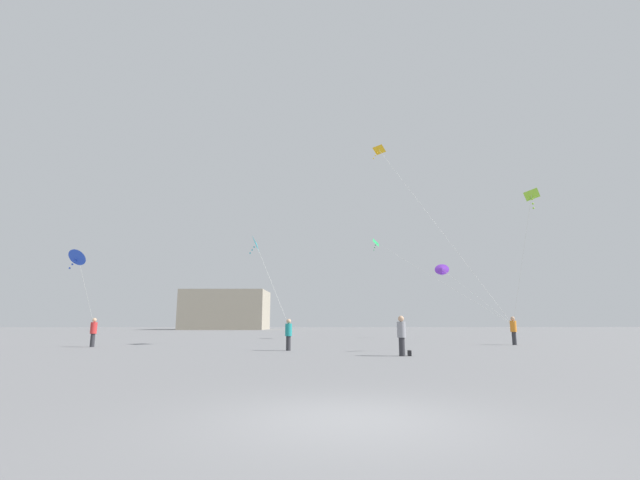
% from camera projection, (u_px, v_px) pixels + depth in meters
% --- Properties ---
extents(ground_plane, '(300.00, 300.00, 0.00)m').
position_uv_depth(ground_plane, '(350.00, 420.00, 6.60)').
color(ground_plane, slate).
extents(person_in_grey, '(0.38, 0.38, 1.75)m').
position_uv_depth(person_in_grey, '(401.00, 334.00, 19.41)').
color(person_in_grey, '#2D2D33').
rests_on(person_in_grey, ground_plane).
extents(person_in_red, '(0.38, 0.38, 1.74)m').
position_uv_depth(person_in_red, '(93.00, 331.00, 26.70)').
color(person_in_red, '#2D2D33').
rests_on(person_in_red, ground_plane).
extents(person_in_orange, '(0.41, 0.41, 1.86)m').
position_uv_depth(person_in_orange, '(513.00, 329.00, 29.15)').
color(person_in_orange, '#2D2D33').
rests_on(person_in_orange, ground_plane).
extents(person_in_teal, '(0.36, 0.36, 1.65)m').
position_uv_depth(person_in_teal, '(289.00, 333.00, 23.17)').
color(person_in_teal, '#2D2D33').
rests_on(person_in_teal, ground_plane).
extents(kite_emerald_delta, '(7.85, 11.28, 7.88)m').
position_uv_depth(kite_emerald_delta, '(380.00, 245.00, 40.52)').
color(kite_emerald_delta, green).
extents(kite_amber_delta, '(9.06, 1.60, 13.09)m').
position_uv_depth(kite_amber_delta, '(384.00, 158.00, 32.37)').
color(kite_amber_delta, yellow).
extents(kite_cobalt_diamond, '(1.14, 3.79, 4.19)m').
position_uv_depth(kite_cobalt_diamond, '(78.00, 257.00, 24.22)').
color(kite_cobalt_diamond, blue).
extents(kite_lime_delta, '(2.51, 7.93, 7.06)m').
position_uv_depth(kite_lime_delta, '(531.00, 200.00, 23.28)').
color(kite_lime_delta, '#8CD12D').
extents(kite_violet_diamond, '(1.60, 13.92, 6.03)m').
position_uv_depth(kite_violet_diamond, '(442.00, 269.00, 43.15)').
color(kite_violet_diamond, purple).
extents(kite_cyan_delta, '(3.11, 7.11, 6.01)m').
position_uv_depth(kite_cyan_delta, '(257.00, 245.00, 30.39)').
color(kite_cyan_delta, '#1EB2C6').
extents(building_left_hall, '(18.38, 13.67, 8.49)m').
position_uv_depth(building_left_hall, '(226.00, 310.00, 97.08)').
color(building_left_hall, '#A39984').
rests_on(building_left_hall, ground_plane).
extents(handbag_beside_flyer, '(0.17, 0.33, 0.24)m').
position_uv_depth(handbag_beside_flyer, '(409.00, 353.00, 19.36)').
color(handbag_beside_flyer, black).
rests_on(handbag_beside_flyer, ground_plane).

